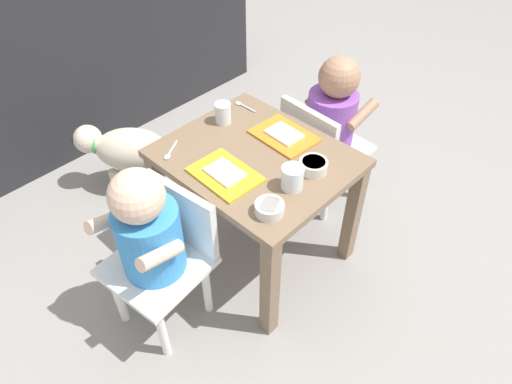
# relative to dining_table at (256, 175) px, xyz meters

# --- Properties ---
(ground_plane) EXTENTS (7.00, 7.00, 0.00)m
(ground_plane) POSITION_rel_dining_table_xyz_m (0.00, 0.00, -0.38)
(ground_plane) COLOR gray
(kitchen_cabinet_back) EXTENTS (1.93, 0.39, 1.00)m
(kitchen_cabinet_back) POSITION_rel_dining_table_xyz_m (0.00, 1.19, 0.13)
(kitchen_cabinet_back) COLOR #232326
(kitchen_cabinet_back) RESTS_ON ground
(dining_table) EXTENTS (0.49, 0.59, 0.46)m
(dining_table) POSITION_rel_dining_table_xyz_m (0.00, 0.00, 0.00)
(dining_table) COLOR #7A6047
(dining_table) RESTS_ON ground
(seated_child_left) EXTENTS (0.31, 0.31, 0.64)m
(seated_child_left) POSITION_rel_dining_table_xyz_m (-0.41, 0.02, 0.02)
(seated_child_left) COLOR white
(seated_child_left) RESTS_ON ground
(seated_child_right) EXTENTS (0.30, 0.30, 0.64)m
(seated_child_right) POSITION_rel_dining_table_xyz_m (0.41, 0.01, 0.02)
(seated_child_right) COLOR white
(seated_child_right) RESTS_ON ground
(dog) EXTENTS (0.34, 0.37, 0.31)m
(dog) POSITION_rel_dining_table_xyz_m (-0.11, 0.64, -0.17)
(dog) COLOR beige
(dog) RESTS_ON ground
(food_tray_left) EXTENTS (0.16, 0.21, 0.02)m
(food_tray_left) POSITION_rel_dining_table_xyz_m (-0.14, -0.00, 0.09)
(food_tray_left) COLOR gold
(food_tray_left) RESTS_ON dining_table
(food_tray_right) EXTENTS (0.16, 0.22, 0.02)m
(food_tray_right) POSITION_rel_dining_table_xyz_m (0.14, -0.00, 0.09)
(food_tray_right) COLOR orange
(food_tray_right) RESTS_ON dining_table
(water_cup_left) EXTENTS (0.06, 0.06, 0.07)m
(water_cup_left) POSITION_rel_dining_table_xyz_m (0.06, 0.21, 0.12)
(water_cup_left) COLOR white
(water_cup_left) RESTS_ON dining_table
(water_cup_right) EXTENTS (0.07, 0.07, 0.07)m
(water_cup_right) POSITION_rel_dining_table_xyz_m (-0.04, -0.18, 0.12)
(water_cup_right) COLOR white
(water_cup_right) RESTS_ON dining_table
(veggie_bowl_far) EXTENTS (0.08, 0.08, 0.03)m
(veggie_bowl_far) POSITION_rel_dining_table_xyz_m (-0.16, -0.20, 0.10)
(veggie_bowl_far) COLOR silver
(veggie_bowl_far) RESTS_ON dining_table
(veggie_bowl_near) EXTENTS (0.09, 0.09, 0.04)m
(veggie_bowl_near) POSITION_rel_dining_table_xyz_m (0.07, -0.18, 0.11)
(veggie_bowl_near) COLOR silver
(veggie_bowl_near) RESTS_ON dining_table
(spoon_by_left_tray) EXTENTS (0.09, 0.06, 0.01)m
(spoon_by_left_tray) POSITION_rel_dining_table_xyz_m (-0.18, 0.21, 0.09)
(spoon_by_left_tray) COLOR silver
(spoon_by_left_tray) RESTS_ON dining_table
(spoon_by_right_tray) EXTENTS (0.02, 0.10, 0.01)m
(spoon_by_right_tray) POSITION_rel_dining_table_xyz_m (0.17, 0.23, 0.09)
(spoon_by_right_tray) COLOR silver
(spoon_by_right_tray) RESTS_ON dining_table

